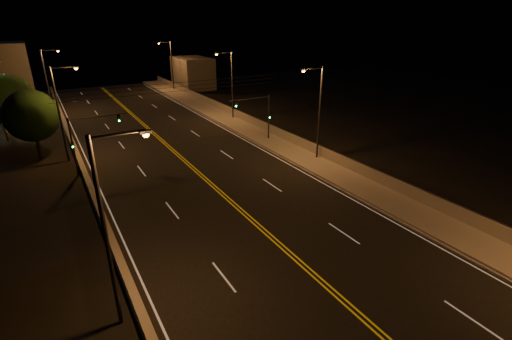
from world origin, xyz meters
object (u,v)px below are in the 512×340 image
streetlight_2 (230,81)px  tree_0 (32,116)px  streetlight_5 (61,108)px  streetlight_6 (48,78)px  streetlight_1 (318,108)px  streetlight_3 (170,63)px  traffic_signal_right (261,113)px  traffic_signal_left (84,137)px  streetlight_4 (110,223)px  tree_2 (13,93)px

streetlight_2 → tree_0: size_ratio=1.33×
streetlight_5 → streetlight_6: bearing=90.0°
streetlight_1 → tree_0: size_ratio=1.33×
tree_0 → streetlight_6: bearing=82.5°
streetlight_3 → traffic_signal_right: (-1.61, -36.63, -1.91)m
tree_0 → streetlight_3: bearing=50.9°
traffic_signal_left → streetlight_4: bearing=-93.4°
tree_2 → streetlight_1: bearing=-51.9°
streetlight_1 → tree_0: streetlight_1 is taller
streetlight_2 → tree_2: size_ratio=1.48×
streetlight_4 → traffic_signal_right: size_ratio=1.73×
streetlight_3 → tree_2: 28.48m
streetlight_3 → traffic_signal_left: 41.89m
streetlight_4 → streetlight_5: size_ratio=1.00×
streetlight_4 → streetlight_5: 24.99m
streetlight_2 → streetlight_1: bearing=-90.0°
streetlight_6 → traffic_signal_right: 33.69m
streetlight_6 → traffic_signal_right: streetlight_6 is taller
streetlight_2 → streetlight_4: (-21.45, -31.36, 0.00)m
streetlight_3 → tree_0: size_ratio=1.33×
streetlight_3 → tree_0: streetlight_3 is taller
traffic_signal_left → tree_2: size_ratio=0.85×
streetlight_1 → tree_2: (-26.10, 33.34, -1.41)m
traffic_signal_right → tree_0: (-22.52, 6.98, 0.96)m
streetlight_2 → tree_0: 24.45m
streetlight_4 → traffic_signal_left: streetlight_4 is taller
streetlight_1 → streetlight_4: same height
streetlight_2 → streetlight_6: (-21.45, 16.33, 0.00)m
streetlight_3 → tree_2: size_ratio=1.48×
traffic_signal_left → streetlight_6: bearing=92.5°
streetlight_5 → streetlight_3: bearing=56.3°
streetlight_5 → streetlight_4: bearing=-90.0°
streetlight_1 → streetlight_5: same height
streetlight_5 → tree_2: (-4.64, 20.85, -1.41)m
traffic_signal_left → traffic_signal_right: bearing=0.0°
streetlight_3 → traffic_signal_right: 36.71m
traffic_signal_left → streetlight_2: bearing=28.1°
streetlight_6 → traffic_signal_left: 27.25m
streetlight_6 → traffic_signal_left: (1.21, -27.16, -1.91)m
streetlight_3 → traffic_signal_right: streetlight_3 is taller
tree_2 → streetlight_5: bearing=-77.4°
streetlight_2 → tree_2: 29.88m
streetlight_1 → streetlight_2: (0.00, 18.86, 0.00)m
streetlight_1 → traffic_signal_left: size_ratio=1.73×
streetlight_3 → streetlight_1: bearing=-90.0°
streetlight_1 → streetlight_5: (-21.45, 12.49, 0.00)m
traffic_signal_right → tree_0: size_ratio=0.77×
traffic_signal_right → traffic_signal_left: bearing=180.0°
streetlight_6 → tree_0: 20.38m
traffic_signal_right → streetlight_5: bearing=167.3°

